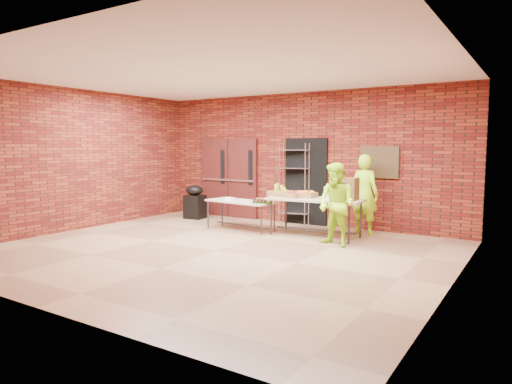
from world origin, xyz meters
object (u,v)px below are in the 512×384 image
(volunteer_woman, at_px, (365,194))
(covered_grill, at_px, (195,202))
(table_left, at_px, (241,203))
(table_right, at_px, (315,202))
(volunteer_man, at_px, (336,205))
(wire_rack, at_px, (294,184))
(coffee_dispenser, at_px, (349,189))

(volunteer_woman, bearing_deg, covered_grill, 14.79)
(table_left, bearing_deg, table_right, 14.07)
(table_left, relative_size, volunteer_man, 1.07)
(wire_rack, distance_m, table_left, 1.55)
(coffee_dispenser, height_order, covered_grill, coffee_dispenser)
(volunteer_man, bearing_deg, table_right, 156.85)
(covered_grill, height_order, volunteer_man, volunteer_man)
(volunteer_woman, xyz_separation_m, volunteer_man, (-0.04, -1.47, -0.07))
(wire_rack, height_order, covered_grill, wire_rack)
(table_right, height_order, volunteer_man, volunteer_man)
(covered_grill, distance_m, volunteer_man, 4.59)
(covered_grill, bearing_deg, volunteer_woman, -0.22)
(wire_rack, height_order, volunteer_man, wire_rack)
(wire_rack, relative_size, volunteer_woman, 1.14)
(wire_rack, distance_m, covered_grill, 2.74)
(table_right, distance_m, volunteer_man, 0.95)
(table_right, bearing_deg, wire_rack, 129.36)
(table_right, relative_size, covered_grill, 2.30)
(table_left, xyz_separation_m, coffee_dispenser, (2.46, 0.30, 0.42))
(volunteer_man, bearing_deg, table_left, -172.09)
(volunteer_man, bearing_deg, coffee_dispenser, 109.04)
(wire_rack, xyz_separation_m, coffee_dispenser, (1.80, -1.05, 0.05))
(wire_rack, height_order, table_left, wire_rack)
(table_left, relative_size, table_right, 0.84)
(table_left, relative_size, covered_grill, 1.93)
(wire_rack, height_order, volunteer_woman, wire_rack)
(volunteer_woman, bearing_deg, coffee_dispenser, 95.18)
(table_left, height_order, table_right, table_right)
(table_right, bearing_deg, table_left, -177.81)
(volunteer_woman, bearing_deg, wire_rack, 1.91)
(wire_rack, distance_m, volunteer_woman, 1.90)
(covered_grill, bearing_deg, table_right, -12.51)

